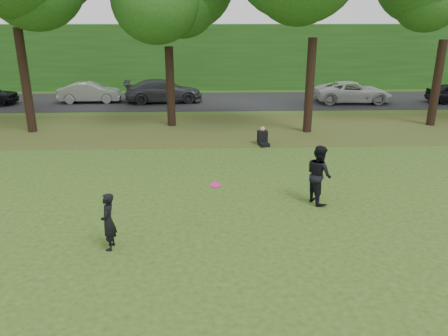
% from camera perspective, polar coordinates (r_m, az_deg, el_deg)
% --- Properties ---
extents(ground, '(120.00, 120.00, 0.00)m').
position_cam_1_polar(ground, '(10.79, 3.71, -11.88)').
color(ground, '#2A4615').
rests_on(ground, ground).
extents(leaf_litter, '(60.00, 7.00, 0.01)m').
position_cam_1_polar(leaf_litter, '(22.90, 0.54, 5.14)').
color(leaf_litter, '#50441C').
rests_on(leaf_litter, ground).
extents(street, '(70.00, 7.00, 0.02)m').
position_cam_1_polar(street, '(30.71, -0.14, 8.77)').
color(street, black).
rests_on(street, ground).
extents(far_hedge, '(70.00, 3.00, 5.00)m').
position_cam_1_polar(far_hedge, '(36.33, -0.47, 14.34)').
color(far_hedge, '#254E16').
rests_on(far_hedge, ground).
extents(player_left, '(0.36, 0.54, 1.49)m').
position_cam_1_polar(player_left, '(11.28, -14.87, -6.79)').
color(player_left, black).
rests_on(player_left, ground).
extents(player_right, '(0.95, 1.07, 1.86)m').
position_cam_1_polar(player_right, '(13.85, 12.29, -0.82)').
color(player_right, black).
rests_on(player_right, ground).
extents(parked_cars, '(35.65, 3.40, 1.51)m').
position_cam_1_polar(parked_cars, '(29.88, -0.89, 9.87)').
color(parked_cars, black).
rests_on(parked_cars, street).
extents(frisbee, '(0.29, 0.29, 0.08)m').
position_cam_1_polar(frisbee, '(11.36, -1.13, -2.24)').
color(frisbee, '#DA1274').
rests_on(frisbee, ground).
extents(seated_person, '(0.53, 0.79, 0.83)m').
position_cam_1_polar(seated_person, '(20.02, 5.10, 3.90)').
color(seated_person, black).
rests_on(seated_person, ground).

